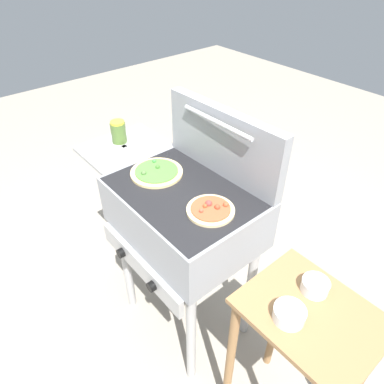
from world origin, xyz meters
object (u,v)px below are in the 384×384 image
at_px(pizza_pepperoni, 211,209).
at_px(topping_bowl_far, 315,286).
at_px(prep_table, 300,349).
at_px(pizza_veggie, 156,172).
at_px(topping_bowl_near, 289,314).
at_px(sauce_jar, 119,132).
at_px(grill, 182,215).

distance_m(pizza_pepperoni, topping_bowl_far, 0.46).
bearing_deg(topping_bowl_far, prep_table, -57.65).
height_order(prep_table, topping_bowl_far, topping_bowl_far).
height_order(pizza_veggie, topping_bowl_near, pizza_veggie).
bearing_deg(topping_bowl_near, pizza_veggie, 175.62).
bearing_deg(pizza_veggie, topping_bowl_near, -4.38).
height_order(sauce_jar, topping_bowl_near, sauce_jar).
xyz_separation_m(sauce_jar, prep_table, (1.19, -0.01, -0.40)).
height_order(pizza_veggie, topping_bowl_far, pizza_veggie).
height_order(sauce_jar, topping_bowl_far, sauce_jar).
xyz_separation_m(sauce_jar, topping_bowl_far, (1.14, 0.07, -0.15)).
height_order(topping_bowl_near, topping_bowl_far, same).
height_order(grill, sauce_jar, sauce_jar).
height_order(pizza_pepperoni, sauce_jar, sauce_jar).
relative_size(sauce_jar, prep_table, 0.15).
bearing_deg(prep_table, pizza_veggie, -178.82).
relative_size(pizza_veggie, topping_bowl_near, 2.26).
relative_size(grill, pizza_veggie, 4.10).
distance_m(prep_table, topping_bowl_near, 0.26).
height_order(grill, topping_bowl_far, grill).
relative_size(prep_table, topping_bowl_far, 8.32).
height_order(prep_table, topping_bowl_near, topping_bowl_near).
xyz_separation_m(pizza_veggie, prep_table, (0.84, 0.02, -0.35)).
relative_size(grill, prep_table, 1.22).
bearing_deg(pizza_pepperoni, grill, 179.19).
xyz_separation_m(grill, sauce_jar, (-0.52, 0.01, 0.20)).
relative_size(pizza_veggie, sauce_jar, 2.05).
relative_size(pizza_pepperoni, prep_table, 0.24).
bearing_deg(topping_bowl_far, sauce_jar, -176.51).
bearing_deg(pizza_veggie, sauce_jar, 176.05).
bearing_deg(prep_table, sauce_jar, 179.64).
height_order(grill, prep_table, grill).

